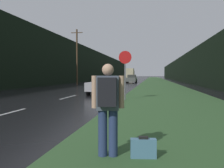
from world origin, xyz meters
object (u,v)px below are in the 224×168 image
(suitcase, at_px, (143,149))
(car_passing_far, at_px, (132,79))
(hitchhiker_with_backpack, at_px, (108,104))
(stop_sign, at_px, (125,69))
(delivery_truck, at_px, (130,74))
(car_passing_near, at_px, (104,85))

(suitcase, bearing_deg, car_passing_far, 88.01)
(hitchhiker_with_backpack, relative_size, car_passing_far, 0.40)
(stop_sign, distance_m, hitchhiker_with_backpack, 9.77)
(hitchhiker_with_backpack, height_order, delivery_truck, delivery_truck)
(hitchhiker_with_backpack, relative_size, car_passing_near, 0.37)
(suitcase, distance_m, car_passing_near, 14.31)
(stop_sign, xyz_separation_m, delivery_truck, (-5.70, 66.83, 0.08))
(car_passing_near, height_order, car_passing_far, car_passing_far)
(delivery_truck, bearing_deg, car_passing_near, -86.76)
(delivery_truck, bearing_deg, stop_sign, -85.12)
(delivery_truck, bearing_deg, suitcase, -84.68)
(car_passing_far, distance_m, delivery_truck, 36.94)
(hitchhiker_with_backpack, distance_m, suitcase, 1.00)
(hitchhiker_with_backpack, bearing_deg, car_passing_far, 87.11)
(car_passing_far, height_order, delivery_truck, delivery_truck)
(suitcase, height_order, car_passing_near, car_passing_near)
(hitchhiker_with_backpack, bearing_deg, car_passing_near, 94.84)
(stop_sign, relative_size, delivery_truck, 0.41)
(car_passing_far, bearing_deg, car_passing_near, 90.00)
(suitcase, bearing_deg, hitchhiker_with_backpack, 176.53)
(stop_sign, height_order, car_passing_near, stop_sign)
(stop_sign, bearing_deg, hitchhiker_with_backpack, -85.35)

